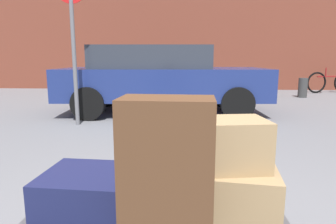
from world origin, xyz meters
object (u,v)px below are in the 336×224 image
duffel_bag_tan_topmost_pile (223,144)px  bicycle_leaning (330,82)px  suitcase_navy_stacked_top (94,191)px  bollard_kerb_mid (303,88)px  suitcase_brown_center (167,179)px  no_parking_sign (73,34)px  parked_car (160,77)px  bollard_kerb_near (259,88)px  suitcase_tan_rear_right (222,190)px

duffel_bag_tan_topmost_pile → bicycle_leaning: 10.11m
suitcase_navy_stacked_top → bicycle_leaning: 10.46m
bollard_kerb_mid → suitcase_brown_center: bearing=-114.6°
duffel_bag_tan_topmost_pile → bollard_kerb_mid: bearing=57.6°
duffel_bag_tan_topmost_pile → no_parking_sign: size_ratio=0.17×
bicycle_leaning → parked_car: bearing=-143.8°
parked_car → bollard_kerb_near: parked_car is taller
suitcase_tan_rear_right → bicycle_leaning: bicycle_leaning is taller
suitcase_navy_stacked_top → duffel_bag_tan_topmost_pile: 0.75m
suitcase_brown_center → bollard_kerb_near: suitcase_brown_center is taller
suitcase_tan_rear_right → suitcase_navy_stacked_top: 0.70m
duffel_bag_tan_topmost_pile → bollard_kerb_mid: size_ratio=0.75×
bicycle_leaning → no_parking_sign: bearing=-142.1°
duffel_bag_tan_topmost_pile → bicycle_leaning: bearing=53.3°
suitcase_brown_center → bicycle_leaning: suitcase_brown_center is taller
suitcase_brown_center → bollard_kerb_near: size_ratio=1.14×
suitcase_tan_rear_right → parked_car: size_ratio=0.13×
suitcase_tan_rear_right → bicycle_leaning: bearing=69.2°
bollard_kerb_near → suitcase_brown_center: bearing=-106.5°
duffel_bag_tan_topmost_pile → bollard_kerb_mid: duffel_bag_tan_topmost_pile is taller
bollard_kerb_near → bollard_kerb_mid: bearing=0.0°
suitcase_tan_rear_right → bicycle_leaning: 10.11m
suitcase_tan_rear_right → duffel_bag_tan_topmost_pile: bearing=7.5°
suitcase_tan_rear_right → parked_car: (-0.72, 4.85, 0.29)m
suitcase_tan_rear_right → suitcase_brown_center: 0.50m
bollard_kerb_near → duffel_bag_tan_topmost_pile: bearing=-105.3°
suitcase_navy_stacked_top → suitcase_brown_center: suitcase_brown_center is taller
suitcase_brown_center → parked_car: bearing=97.7°
bollard_kerb_near → suitcase_tan_rear_right: bearing=-105.3°
suitcase_tan_rear_right → suitcase_brown_center: bearing=-119.2°
suitcase_tan_rear_right → bollard_kerb_near: (2.08, 7.58, -0.17)m
suitcase_tan_rear_right → suitcase_navy_stacked_top: suitcase_tan_rear_right is taller
bollard_kerb_near → parked_car: bearing=-135.8°
duffel_bag_tan_topmost_pile → bollard_kerb_near: bearing=66.2°
no_parking_sign → bollard_kerb_mid: bearing=36.5°
duffel_bag_tan_topmost_pile → suitcase_brown_center: bearing=-135.2°
bollard_kerb_mid → no_parking_sign: size_ratio=0.23×
bollard_kerb_near → bollard_kerb_mid: (1.29, 0.00, 0.00)m
suitcase_brown_center → no_parking_sign: (-1.83, 3.90, 0.90)m
suitcase_brown_center → no_parking_sign: 4.39m
suitcase_tan_rear_right → suitcase_brown_center: size_ratio=0.85×
suitcase_brown_center → bollard_kerb_mid: suitcase_brown_center is taller
bollard_kerb_near → bicycle_leaning: bearing=25.8°
duffel_bag_tan_topmost_pile → parked_car: 4.91m
bicycle_leaning → bollard_kerb_near: bearing=-154.2°
suitcase_navy_stacked_top → bicycle_leaning: bearing=61.8°
bicycle_leaning → suitcase_brown_center: bearing=-118.7°
suitcase_tan_rear_right → bicycle_leaning: size_ratio=0.33×
suitcase_navy_stacked_top → bicycle_leaning: size_ratio=0.31×
suitcase_navy_stacked_top → bollard_kerb_mid: size_ratio=0.92×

